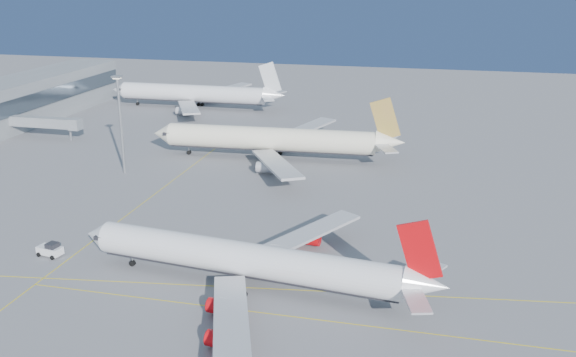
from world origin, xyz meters
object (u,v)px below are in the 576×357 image
object	(u,v)px
airliner_etihad	(276,139)
pushback_tug	(50,250)
airliner_virgin	(252,261)
light_mast	(120,116)
airliner_third	(197,94)

from	to	relation	value
airliner_etihad	pushback_tug	size ratio (longest dim) A/B	14.20
airliner_virgin	pushback_tug	distance (m)	39.39
pushback_tug	light_mast	bearing A→B (deg)	112.89
airliner_etihad	light_mast	world-z (taller)	light_mast
airliner_virgin	light_mast	bearing A→B (deg)	140.17
airliner_etihad	airliner_third	distance (m)	74.81
pushback_tug	light_mast	size ratio (longest dim) A/B	0.20
airliner_third	pushback_tug	xyz separation A→B (m)	(22.15, -129.44, -4.38)
airliner_virgin	light_mast	xyz separation A→B (m)	(-49.89, 52.36, 10.00)
airliner_virgin	airliner_etihad	xyz separation A→B (m)	(-15.21, 73.47, 0.86)
airliner_virgin	airliner_third	distance (m)	145.91
airliner_virgin	airliner_third	xyz separation A→B (m)	(-61.28, 132.41, 0.87)
airliner_virgin	airliner_etihad	distance (m)	75.03
airliner_virgin	airliner_etihad	bearing A→B (deg)	108.25
airliner_etihad	airliner_third	xyz separation A→B (m)	(-46.07, 58.94, 0.01)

